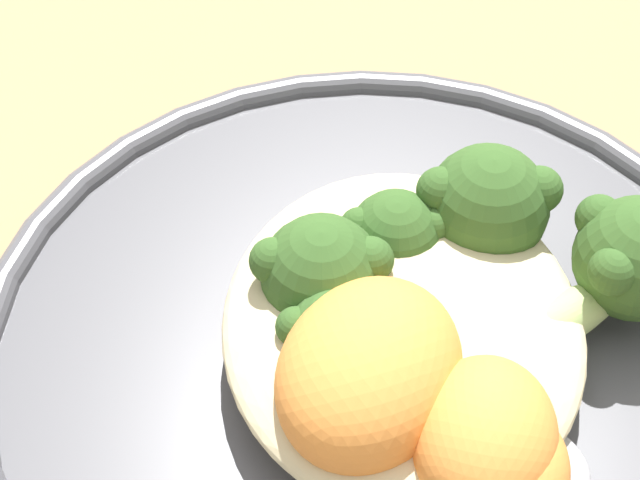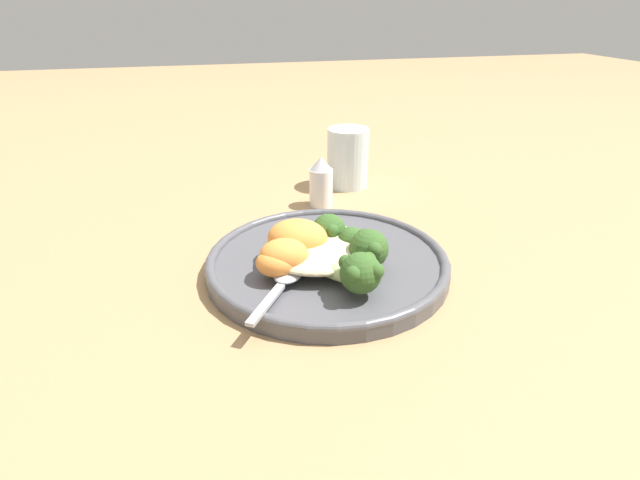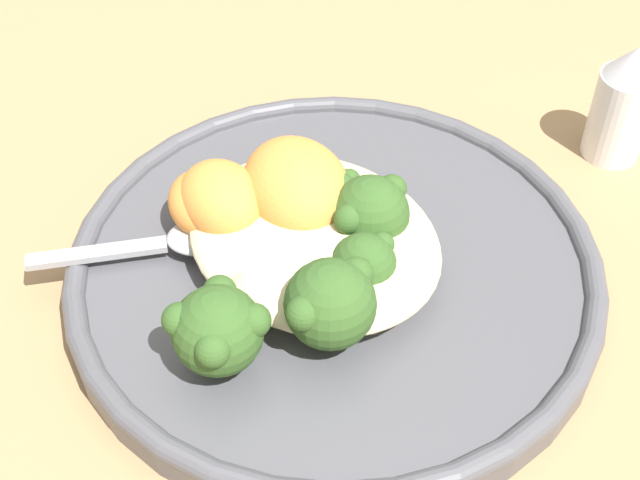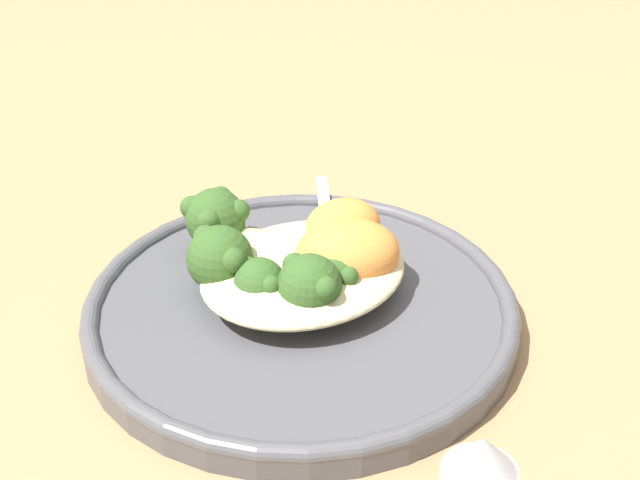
{
  "view_description": "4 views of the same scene",
  "coord_description": "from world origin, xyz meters",
  "px_view_note": "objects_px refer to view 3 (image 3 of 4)",
  "views": [
    {
      "loc": [
        -0.21,
        0.04,
        0.31
      ],
      "look_at": [
        0.02,
        0.03,
        0.05
      ],
      "focal_mm": 60.0,
      "sensor_mm": 36.0,
      "label": 1
    },
    {
      "loc": [
        -0.13,
        -0.48,
        0.29
      ],
      "look_at": [
        0.0,
        0.03,
        0.03
      ],
      "focal_mm": 28.0,
      "sensor_mm": 36.0,
      "label": 2
    },
    {
      "loc": [
        0.23,
        -0.22,
        0.36
      ],
      "look_at": [
        0.01,
        0.01,
        0.04
      ],
      "focal_mm": 50.0,
      "sensor_mm": 36.0,
      "label": 3
    },
    {
      "loc": [
        0.28,
        0.4,
        0.35
      ],
      "look_at": [
        -0.01,
        0.01,
        0.06
      ],
      "focal_mm": 50.0,
      "sensor_mm": 36.0,
      "label": 4
    }
  ],
  "objects_px": {
    "broccoli_stalk_1": "(319,295)",
    "sweet_potato_chunk_2": "(202,203)",
    "broccoli_stalk_2": "(345,263)",
    "sweet_potato_chunk_0": "(296,187)",
    "plate": "(335,267)",
    "sweet_potato_chunk_1": "(304,193)",
    "quinoa_mound": "(309,234)",
    "broccoli_stalk_0": "(228,310)",
    "broccoli_stalk_3": "(355,218)",
    "salt_shaker": "(623,103)",
    "broccoli_stalk_4": "(316,211)",
    "sweet_potato_chunk_3": "(222,201)",
    "spoon": "(184,239)"
  },
  "relations": [
    {
      "from": "broccoli_stalk_1",
      "to": "sweet_potato_chunk_0",
      "type": "relative_size",
      "value": 1.44
    },
    {
      "from": "quinoa_mound",
      "to": "broccoli_stalk_0",
      "type": "height_order",
      "value": "broccoli_stalk_0"
    },
    {
      "from": "quinoa_mound",
      "to": "broccoli_stalk_2",
      "type": "distance_m",
      "value": 0.03
    },
    {
      "from": "broccoli_stalk_3",
      "to": "spoon",
      "type": "bearing_deg",
      "value": 170.21
    },
    {
      "from": "broccoli_stalk_0",
      "to": "broccoli_stalk_4",
      "type": "xyz_separation_m",
      "value": [
        -0.02,
        0.08,
        -0.0
      ]
    },
    {
      "from": "salt_shaker",
      "to": "quinoa_mound",
      "type": "bearing_deg",
      "value": -104.74
    },
    {
      "from": "sweet_potato_chunk_1",
      "to": "spoon",
      "type": "xyz_separation_m",
      "value": [
        -0.03,
        -0.06,
        -0.02
      ]
    },
    {
      "from": "sweet_potato_chunk_1",
      "to": "salt_shaker",
      "type": "distance_m",
      "value": 0.21
    },
    {
      "from": "broccoli_stalk_3",
      "to": "sweet_potato_chunk_1",
      "type": "distance_m",
      "value": 0.03
    },
    {
      "from": "broccoli_stalk_1",
      "to": "broccoli_stalk_3",
      "type": "relative_size",
      "value": 1.02
    },
    {
      "from": "broccoli_stalk_0",
      "to": "sweet_potato_chunk_3",
      "type": "relative_size",
      "value": 2.1
    },
    {
      "from": "sweet_potato_chunk_0",
      "to": "sweet_potato_chunk_1",
      "type": "xyz_separation_m",
      "value": [
        0.0,
        0.0,
        -0.0
      ]
    },
    {
      "from": "broccoli_stalk_1",
      "to": "salt_shaker",
      "type": "bearing_deg",
      "value": 96.74
    },
    {
      "from": "broccoli_stalk_3",
      "to": "sweet_potato_chunk_2",
      "type": "height_order",
      "value": "broccoli_stalk_3"
    },
    {
      "from": "sweet_potato_chunk_0",
      "to": "broccoli_stalk_0",
      "type": "bearing_deg",
      "value": -64.73
    },
    {
      "from": "sweet_potato_chunk_0",
      "to": "plate",
      "type": "bearing_deg",
      "value": -8.3
    },
    {
      "from": "sweet_potato_chunk_3",
      "to": "spoon",
      "type": "bearing_deg",
      "value": -100.87
    },
    {
      "from": "quinoa_mound",
      "to": "salt_shaker",
      "type": "bearing_deg",
      "value": 75.26
    },
    {
      "from": "broccoli_stalk_2",
      "to": "sweet_potato_chunk_2",
      "type": "distance_m",
      "value": 0.09
    },
    {
      "from": "broccoli_stalk_4",
      "to": "salt_shaker",
      "type": "xyz_separation_m",
      "value": [
        0.06,
        0.19,
        0.0
      ]
    },
    {
      "from": "plate",
      "to": "sweet_potato_chunk_1",
      "type": "bearing_deg",
      "value": 168.09
    },
    {
      "from": "broccoli_stalk_1",
      "to": "salt_shaker",
      "type": "distance_m",
      "value": 0.24
    },
    {
      "from": "sweet_potato_chunk_0",
      "to": "salt_shaker",
      "type": "bearing_deg",
      "value": 68.46
    },
    {
      "from": "plate",
      "to": "sweet_potato_chunk_1",
      "type": "distance_m",
      "value": 0.04
    },
    {
      "from": "plate",
      "to": "sweet_potato_chunk_3",
      "type": "height_order",
      "value": "sweet_potato_chunk_3"
    },
    {
      "from": "plate",
      "to": "salt_shaker",
      "type": "relative_size",
      "value": 3.68
    },
    {
      "from": "sweet_potato_chunk_1",
      "to": "broccoli_stalk_0",
      "type": "bearing_deg",
      "value": -67.72
    },
    {
      "from": "broccoli_stalk_3",
      "to": "plate",
      "type": "bearing_deg",
      "value": -155.33
    },
    {
      "from": "broccoli_stalk_1",
      "to": "sweet_potato_chunk_0",
      "type": "bearing_deg",
      "value": 155.62
    },
    {
      "from": "broccoli_stalk_2",
      "to": "sweet_potato_chunk_0",
      "type": "xyz_separation_m",
      "value": [
        -0.05,
        0.02,
        0.01
      ]
    },
    {
      "from": "quinoa_mound",
      "to": "broccoli_stalk_0",
      "type": "bearing_deg",
      "value": -77.3
    },
    {
      "from": "broccoli_stalk_2",
      "to": "spoon",
      "type": "height_order",
      "value": "broccoli_stalk_2"
    },
    {
      "from": "quinoa_mound",
      "to": "broccoli_stalk_4",
      "type": "xyz_separation_m",
      "value": [
        -0.01,
        0.01,
        0.0
      ]
    },
    {
      "from": "sweet_potato_chunk_0",
      "to": "sweet_potato_chunk_2",
      "type": "xyz_separation_m",
      "value": [
        -0.03,
        -0.04,
        -0.01
      ]
    },
    {
      "from": "broccoli_stalk_4",
      "to": "quinoa_mound",
      "type": "bearing_deg",
      "value": -138.11
    },
    {
      "from": "salt_shaker",
      "to": "sweet_potato_chunk_3",
      "type": "bearing_deg",
      "value": -113.45
    },
    {
      "from": "sweet_potato_chunk_1",
      "to": "sweet_potato_chunk_3",
      "type": "height_order",
      "value": "sweet_potato_chunk_1"
    },
    {
      "from": "sweet_potato_chunk_2",
      "to": "sweet_potato_chunk_3",
      "type": "height_order",
      "value": "sweet_potato_chunk_3"
    },
    {
      "from": "broccoli_stalk_0",
      "to": "sweet_potato_chunk_3",
      "type": "xyz_separation_m",
      "value": [
        -0.06,
        0.05,
        0.0
      ]
    },
    {
      "from": "broccoli_stalk_2",
      "to": "broccoli_stalk_3",
      "type": "height_order",
      "value": "broccoli_stalk_3"
    },
    {
      "from": "broccoli_stalk_4",
      "to": "sweet_potato_chunk_0",
      "type": "bearing_deg",
      "value": 101.25
    },
    {
      "from": "sweet_potato_chunk_3",
      "to": "spoon",
      "type": "distance_m",
      "value": 0.03
    },
    {
      "from": "broccoli_stalk_3",
      "to": "sweet_potato_chunk_1",
      "type": "height_order",
      "value": "broccoli_stalk_3"
    },
    {
      "from": "quinoa_mound",
      "to": "sweet_potato_chunk_3",
      "type": "relative_size",
      "value": 2.6
    },
    {
      "from": "broccoli_stalk_0",
      "to": "broccoli_stalk_2",
      "type": "xyz_separation_m",
      "value": [
        0.01,
        0.06,
        -0.0
      ]
    },
    {
      "from": "broccoli_stalk_0",
      "to": "broccoli_stalk_4",
      "type": "bearing_deg",
      "value": 163.72
    },
    {
      "from": "quinoa_mound",
      "to": "broccoli_stalk_0",
      "type": "distance_m",
      "value": 0.07
    },
    {
      "from": "sweet_potato_chunk_1",
      "to": "sweet_potato_chunk_0",
      "type": "bearing_deg",
      "value": -163.88
    },
    {
      "from": "broccoli_stalk_1",
      "to": "sweet_potato_chunk_2",
      "type": "height_order",
      "value": "broccoli_stalk_1"
    },
    {
      "from": "quinoa_mound",
      "to": "salt_shaker",
      "type": "xyz_separation_m",
      "value": [
        0.05,
        0.21,
        0.0
      ]
    }
  ]
}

